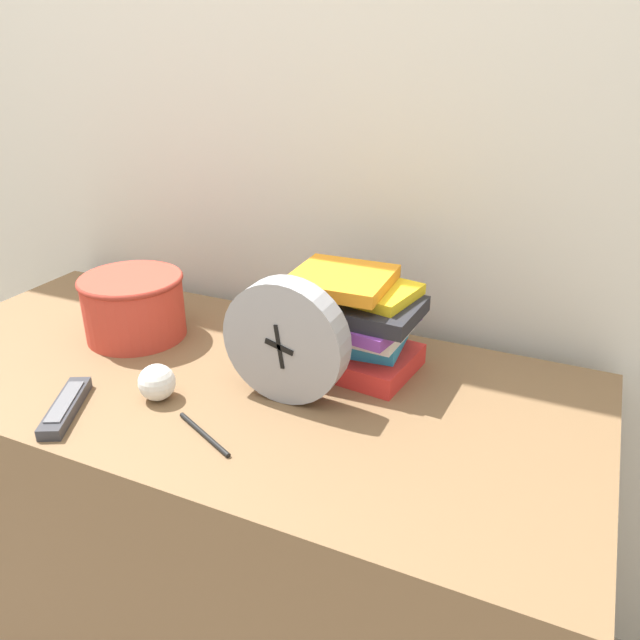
{
  "coord_description": "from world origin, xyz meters",
  "views": [
    {
      "loc": [
        0.59,
        -0.54,
        1.31
      ],
      "look_at": [
        0.17,
        0.38,
        0.84
      ],
      "focal_mm": 35.0,
      "sensor_mm": 36.0,
      "label": 1
    }
  ],
  "objects_px": {
    "desk_clock": "(285,341)",
    "basket": "(134,304)",
    "crumpled_paper_ball": "(157,382)",
    "pen": "(204,434)",
    "tv_remote": "(66,407)",
    "book_stack": "(352,322)"
  },
  "relations": [
    {
      "from": "desk_clock",
      "to": "basket",
      "type": "height_order",
      "value": "desk_clock"
    },
    {
      "from": "basket",
      "to": "crumpled_paper_ball",
      "type": "height_order",
      "value": "basket"
    },
    {
      "from": "crumpled_paper_ball",
      "to": "pen",
      "type": "xyz_separation_m",
      "value": [
        0.14,
        -0.06,
        -0.03
      ]
    },
    {
      "from": "basket",
      "to": "tv_remote",
      "type": "distance_m",
      "value": 0.31
    },
    {
      "from": "desk_clock",
      "to": "tv_remote",
      "type": "xyz_separation_m",
      "value": [
        -0.32,
        -0.2,
        -0.1
      ]
    },
    {
      "from": "tv_remote",
      "to": "pen",
      "type": "relative_size",
      "value": 1.25
    },
    {
      "from": "basket",
      "to": "crumpled_paper_ball",
      "type": "distance_m",
      "value": 0.28
    },
    {
      "from": "book_stack",
      "to": "desk_clock",
      "type": "bearing_deg",
      "value": -110.63
    },
    {
      "from": "book_stack",
      "to": "crumpled_paper_ball",
      "type": "xyz_separation_m",
      "value": [
        -0.26,
        -0.26,
        -0.06
      ]
    },
    {
      "from": "crumpled_paper_ball",
      "to": "pen",
      "type": "height_order",
      "value": "crumpled_paper_ball"
    },
    {
      "from": "desk_clock",
      "to": "tv_remote",
      "type": "bearing_deg",
      "value": -148.08
    },
    {
      "from": "basket",
      "to": "pen",
      "type": "relative_size",
      "value": 1.58
    },
    {
      "from": "basket",
      "to": "pen",
      "type": "height_order",
      "value": "basket"
    },
    {
      "from": "basket",
      "to": "tv_remote",
      "type": "relative_size",
      "value": 1.27
    },
    {
      "from": "tv_remote",
      "to": "basket",
      "type": "bearing_deg",
      "value": 106.47
    },
    {
      "from": "desk_clock",
      "to": "pen",
      "type": "xyz_separation_m",
      "value": [
        -0.07,
        -0.16,
        -0.11
      ]
    },
    {
      "from": "tv_remote",
      "to": "pen",
      "type": "distance_m",
      "value": 0.26
    },
    {
      "from": "crumpled_paper_ball",
      "to": "book_stack",
      "type": "bearing_deg",
      "value": 44.03
    },
    {
      "from": "tv_remote",
      "to": "pen",
      "type": "bearing_deg",
      "value": 8.81
    },
    {
      "from": "book_stack",
      "to": "crumpled_paper_ball",
      "type": "relative_size",
      "value": 4.06
    },
    {
      "from": "book_stack",
      "to": "tv_remote",
      "type": "bearing_deg",
      "value": -136.77
    },
    {
      "from": "crumpled_paper_ball",
      "to": "tv_remote",
      "type": "bearing_deg",
      "value": -138.69
    }
  ]
}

